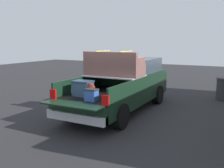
# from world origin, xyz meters

# --- Properties ---
(ground_plane) EXTENTS (40.00, 40.00, 0.00)m
(ground_plane) POSITION_xyz_m (0.00, 0.00, 0.00)
(ground_plane) COLOR #262628
(pickup_truck) EXTENTS (6.05, 2.06, 2.23)m
(pickup_truck) POSITION_xyz_m (0.36, 0.00, 0.96)
(pickup_truck) COLOR black
(pickup_truck) RESTS_ON ground_plane
(trash_can) EXTENTS (0.60, 0.60, 0.98)m
(trash_can) POSITION_xyz_m (3.73, -3.21, 0.50)
(trash_can) COLOR #2D2D33
(trash_can) RESTS_ON ground_plane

